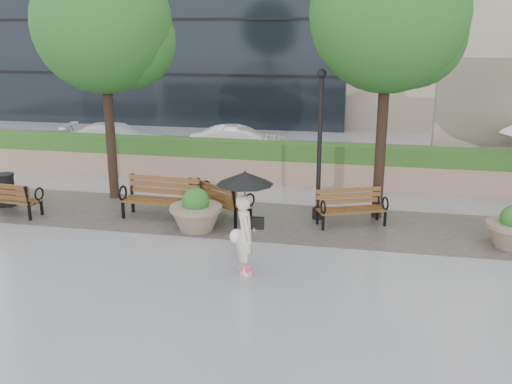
% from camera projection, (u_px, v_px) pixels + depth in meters
% --- Properties ---
extents(ground, '(100.00, 100.00, 0.00)m').
position_uv_depth(ground, '(252.00, 266.00, 12.28)').
color(ground, gray).
rests_on(ground, ground).
extents(cobble_strip, '(28.00, 3.20, 0.01)m').
position_uv_depth(cobble_strip, '(275.00, 221.00, 15.10)').
color(cobble_strip, '#383330').
rests_on(cobble_strip, ground).
extents(hedge_wall, '(24.00, 0.80, 1.35)m').
position_uv_depth(hedge_wall, '(296.00, 164.00, 18.69)').
color(hedge_wall, '#8E6F5C').
rests_on(hedge_wall, ground).
extents(asphalt_street, '(40.00, 7.00, 0.00)m').
position_uv_depth(asphalt_street, '(310.00, 158.00, 22.63)').
color(asphalt_street, black).
rests_on(asphalt_street, ground).
extents(bench_0, '(1.84, 0.87, 0.96)m').
position_uv_depth(bench_0, '(9.00, 205.00, 15.54)').
color(bench_0, brown).
rests_on(bench_0, ground).
extents(bench_1, '(2.09, 0.94, 1.09)m').
position_uv_depth(bench_1, '(161.00, 207.00, 15.27)').
color(bench_1, brown).
rests_on(bench_1, ground).
extents(bench_2, '(1.96, 1.67, 1.01)m').
position_uv_depth(bench_2, '(220.00, 208.00, 15.26)').
color(bench_2, brown).
rests_on(bench_2, ground).
extents(bench_3, '(1.88, 1.33, 0.94)m').
position_uv_depth(bench_3, '(351.00, 215.00, 14.74)').
color(bench_3, brown).
rests_on(bench_3, ground).
extents(planter_left, '(1.32, 1.32, 1.11)m').
position_uv_depth(planter_left, '(196.00, 214.00, 14.34)').
color(planter_left, '#7F6B56').
rests_on(planter_left, ground).
extents(trash_bin, '(0.54, 0.54, 0.90)m').
position_uv_depth(trash_bin, '(6.00, 191.00, 16.32)').
color(trash_bin, black).
rests_on(trash_bin, ground).
extents(lamppost, '(0.28, 0.28, 3.95)m').
position_uv_depth(lamppost, '(319.00, 156.00, 14.83)').
color(lamppost, black).
rests_on(lamppost, ground).
extents(tree_0, '(3.90, 3.88, 7.00)m').
position_uv_depth(tree_0, '(109.00, 29.00, 15.95)').
color(tree_0, black).
rests_on(tree_0, ground).
extents(tree_1, '(3.96, 3.95, 7.27)m').
position_uv_depth(tree_1, '(395.00, 19.00, 14.11)').
color(tree_1, black).
rests_on(tree_1, ground).
extents(car_left, '(4.54, 2.38, 1.26)m').
position_uv_depth(car_left, '(118.00, 139.00, 23.16)').
color(car_left, silver).
rests_on(car_left, ground).
extents(car_right, '(4.22, 2.24, 1.32)m').
position_uv_depth(car_right, '(240.00, 144.00, 21.99)').
color(car_right, silver).
rests_on(car_right, ground).
extents(pedestrian, '(1.17, 1.17, 2.15)m').
position_uv_depth(pedestrian, '(245.00, 213.00, 11.60)').
color(pedestrian, beige).
rests_on(pedestrian, ground).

